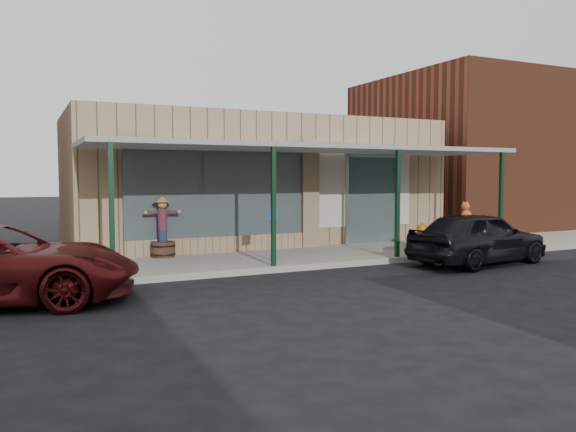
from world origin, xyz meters
name	(u,v)px	position (x,y,z in m)	size (l,w,h in m)	color
ground	(389,281)	(0.00, 0.00, 0.00)	(120.00, 120.00, 0.00)	black
sidewalk	(312,257)	(0.00, 3.60, 0.07)	(40.00, 3.20, 0.15)	gray
storefront	(250,182)	(0.00, 8.16, 2.09)	(12.00, 6.25, 4.20)	#8B7255
awning	(313,150)	(0.00, 3.56, 3.01)	(12.00, 3.00, 3.04)	gray
block_buildings_near	(289,137)	(2.01, 9.20, 3.77)	(61.00, 8.00, 8.00)	brown
barrel_scarecrow	(163,237)	(-3.84, 4.76, 0.69)	(0.98, 0.65, 1.61)	#43261A
barrel_pumpkin	(422,238)	(3.85, 3.67, 0.41)	(0.78, 0.78, 0.72)	#43261A
handicap_sign	(273,228)	(-1.50, 2.84, 1.00)	(0.27, 0.09, 1.32)	gray
parked_sedan	(478,237)	(3.50, 0.96, 0.70)	(4.29, 2.23, 1.61)	black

